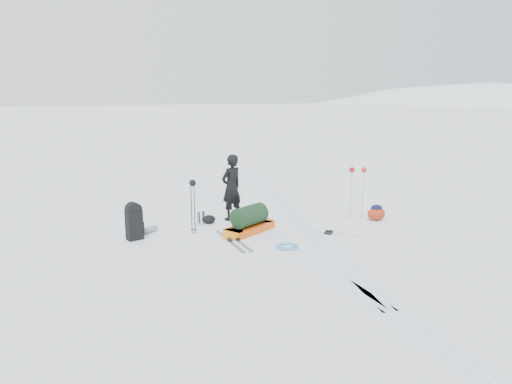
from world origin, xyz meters
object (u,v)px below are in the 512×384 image
at_px(expedition_rucksack, 136,222).
at_px(ski_poles_black, 193,189).
at_px(skier, 231,187).
at_px(pulk_sled, 249,222).

distance_m(expedition_rucksack, ski_poles_black, 1.51).
bearing_deg(ski_poles_black, skier, 23.46).
bearing_deg(expedition_rucksack, pulk_sled, -25.37).
bearing_deg(expedition_rucksack, skier, 1.96).
xyz_separation_m(pulk_sled, ski_poles_black, (-1.31, 0.32, 0.82)).
height_order(expedition_rucksack, ski_poles_black, ski_poles_black).
bearing_deg(pulk_sled, skier, 60.52).
relative_size(skier, ski_poles_black, 1.33).
height_order(skier, expedition_rucksack, skier).
bearing_deg(pulk_sled, ski_poles_black, 132.91).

